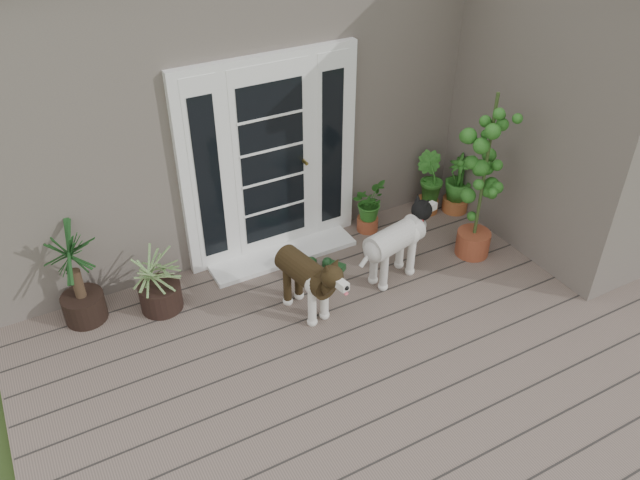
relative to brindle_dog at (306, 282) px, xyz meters
name	(u,v)px	position (x,y,z in m)	size (l,w,h in m)	color
deck	(404,375)	(0.39, -1.10, -0.41)	(6.20, 4.60, 0.12)	#6B5B4C
house_main	(213,60)	(0.39, 3.15, 1.08)	(7.40, 4.00, 3.10)	#665E54
house_wing	(585,106)	(3.29, 0.00, 1.08)	(1.60, 2.40, 3.10)	#665E54
door_unit	(271,160)	(0.19, 1.10, 0.73)	(1.90, 0.14, 2.15)	white
door_step	(283,254)	(0.19, 0.90, -0.32)	(1.60, 0.40, 0.05)	white
brindle_dog	(306,282)	(0.00, 0.00, 0.00)	(0.36, 0.83, 0.69)	#372814
white_dog	(394,249)	(1.01, 0.04, 0.01)	(0.37, 0.85, 0.71)	white
spider_plant	(157,278)	(-1.20, 0.71, 0.01)	(0.67, 0.67, 0.71)	#9DBB73
yucca	(75,273)	(-1.88, 0.90, 0.19)	(0.74, 0.74, 1.08)	#133311
herb_a	(368,211)	(1.26, 0.90, -0.10)	(0.39, 0.39, 0.50)	#19591B
herb_b	(428,191)	(2.08, 0.90, -0.08)	(0.36, 0.36, 0.54)	#225919
herb_c	(457,189)	(2.39, 0.76, -0.06)	(0.37, 0.37, 0.58)	#235819
sapling	(484,176)	(2.01, -0.02, 0.60)	(0.56, 0.56, 1.90)	#1A5618
clog_left	(334,265)	(0.57, 0.45, -0.31)	(0.13, 0.27, 0.08)	#153618
clog_right	(309,267)	(0.32, 0.55, -0.30)	(0.13, 0.28, 0.08)	#163818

